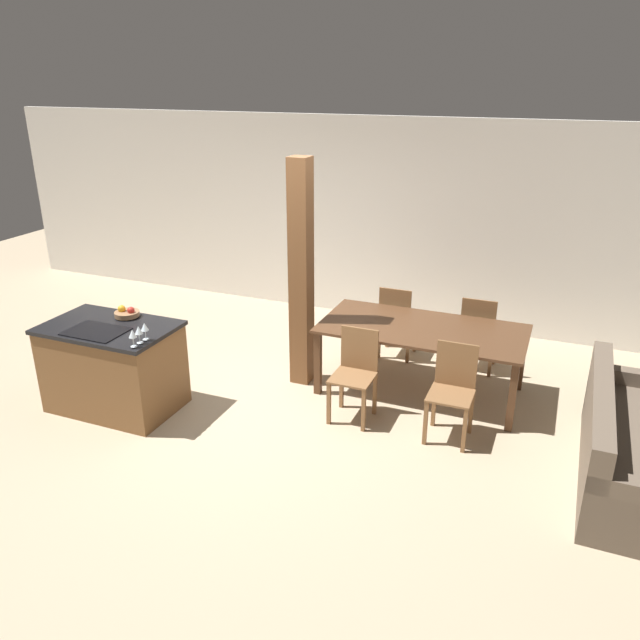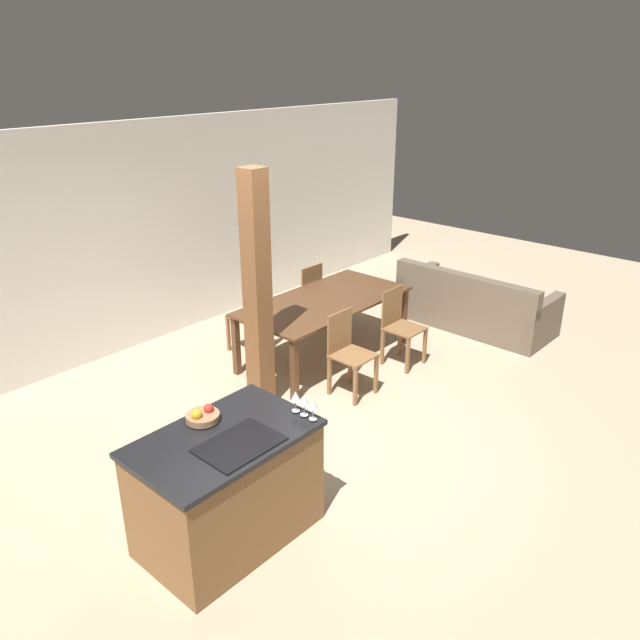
{
  "view_description": "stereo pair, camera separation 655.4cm",
  "coord_description": "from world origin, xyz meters",
  "views": [
    {
      "loc": [
        2.74,
        -5.04,
        3.2
      ],
      "look_at": [
        0.6,
        0.2,
        0.95
      ],
      "focal_mm": 35.0,
      "sensor_mm": 36.0,
      "label": 1
    },
    {
      "loc": [
        -3.65,
        -3.57,
        3.35
      ],
      "look_at": [
        0.6,
        0.2,
        0.95
      ],
      "focal_mm": 35.0,
      "sensor_mm": 36.0,
      "label": 2
    }
  ],
  "objects": [
    {
      "name": "dining_chair_far_right",
      "position": [
        1.94,
        1.65,
        0.48
      ],
      "size": [
        0.4,
        0.4,
        0.9
      ],
      "rotation": [
        0.0,
        0.0,
        3.14
      ],
      "color": "brown",
      "rests_on": "ground_plane"
    },
    {
      "name": "wine_glass_near",
      "position": [
        -0.75,
        -0.93,
        1.03
      ],
      "size": [
        0.07,
        0.07,
        0.16
      ],
      "color": "silver",
      "rests_on": "kitchen_island"
    },
    {
      "name": "dining_chair_near_right",
      "position": [
        1.94,
        0.15,
        0.48
      ],
      "size": [
        0.4,
        0.4,
        0.9
      ],
      "color": "brown",
      "rests_on": "ground_plane"
    },
    {
      "name": "ground_plane",
      "position": [
        0.0,
        0.0,
        0.0
      ],
      "size": [
        16.0,
        16.0,
        0.0
      ],
      "primitive_type": "plane",
      "color": "tan"
    },
    {
      "name": "timber_post",
      "position": [
        0.2,
        0.66,
        1.22
      ],
      "size": [
        0.21,
        0.21,
        2.44
      ],
      "color": "brown",
      "rests_on": "ground_plane"
    },
    {
      "name": "wall_back",
      "position": [
        0.0,
        2.92,
        1.35
      ],
      "size": [
        11.2,
        0.08,
        2.7
      ],
      "color": "silver",
      "rests_on": "ground_plane"
    },
    {
      "name": "couch",
      "position": [
        3.5,
        0.02,
        0.28
      ],
      "size": [
        0.9,
        2.02,
        0.81
      ],
      "rotation": [
        0.0,
        0.0,
        1.56
      ],
      "color": "brown",
      "rests_on": "ground_plane"
    },
    {
      "name": "dining_table",
      "position": [
        1.47,
        0.9,
        0.66
      ],
      "size": [
        2.11,
        1.04,
        0.74
      ],
      "color": "#51331E",
      "rests_on": "ground_plane"
    },
    {
      "name": "dining_chair_far_left",
      "position": [
        0.99,
        1.65,
        0.48
      ],
      "size": [
        0.4,
        0.4,
        0.9
      ],
      "rotation": [
        0.0,
        0.0,
        3.14
      ],
      "color": "brown",
      "rests_on": "ground_plane"
    },
    {
      "name": "wine_glass_far",
      "position": [
        -0.75,
        -0.76,
        1.03
      ],
      "size": [
        0.07,
        0.07,
        0.16
      ],
      "color": "silver",
      "rests_on": "kitchen_island"
    },
    {
      "name": "dining_chair_near_left",
      "position": [
        0.99,
        0.15,
        0.48
      ],
      "size": [
        0.4,
        0.4,
        0.9
      ],
      "color": "brown",
      "rests_on": "ground_plane"
    },
    {
      "name": "fruit_bowl",
      "position": [
        -1.29,
        -0.34,
        0.94
      ],
      "size": [
        0.25,
        0.25,
        0.11
      ],
      "color": "#99704C",
      "rests_on": "kitchen_island"
    },
    {
      "name": "wine_glass_middle",
      "position": [
        -0.75,
        -0.84,
        1.03
      ],
      "size": [
        0.07,
        0.07,
        0.16
      ],
      "color": "silver",
      "rests_on": "kitchen_island"
    },
    {
      "name": "kitchen_island",
      "position": [
        -1.32,
        -0.59,
        0.45
      ],
      "size": [
        1.29,
        0.82,
        0.9
      ],
      "color": "brown",
      "rests_on": "ground_plane"
    }
  ]
}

